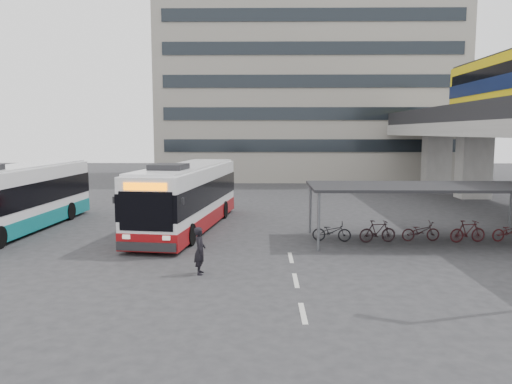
{
  "coord_description": "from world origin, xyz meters",
  "views": [
    {
      "loc": [
        1.41,
        -19.0,
        4.87
      ],
      "look_at": [
        1.08,
        4.87,
        2.0
      ],
      "focal_mm": 35.0,
      "sensor_mm": 36.0,
      "label": 1
    }
  ],
  "objects": [
    {
      "name": "road_markings",
      "position": [
        2.5,
        -3.0,
        0.01
      ],
      "size": [
        0.15,
        7.6,
        0.01
      ],
      "color": "beige",
      "rests_on": "ground"
    },
    {
      "name": "sign_totem_north",
      "position": [
        -12.4,
        7.63,
        1.21
      ],
      "size": [
        0.51,
        0.21,
        2.33
      ],
      "rotation": [
        0.0,
        0.0,
        -0.13
      ],
      "color": "#A51F0A",
      "rests_on": "ground"
    },
    {
      "name": "ground",
      "position": [
        0.0,
        0.0,
        0.0
      ],
      "size": [
        120.0,
        120.0,
        0.0
      ],
      "primitive_type": "plane",
      "color": "#28282B",
      "rests_on": "ground"
    },
    {
      "name": "office_block",
      "position": [
        6.0,
        36.0,
        12.5
      ],
      "size": [
        30.0,
        15.0,
        25.0
      ],
      "primitive_type": "cube",
      "color": "gray",
      "rests_on": "ground"
    },
    {
      "name": "pedestrian",
      "position": [
        -0.76,
        -2.26,
        0.82
      ],
      "size": [
        0.43,
        0.62,
        1.65
      ],
      "primitive_type": "imported",
      "rotation": [
        0.0,
        0.0,
        1.63
      ],
      "color": "black",
      "rests_on": "ground"
    },
    {
      "name": "bus_main",
      "position": [
        -2.4,
        5.89,
        1.61
      ],
      "size": [
        4.04,
        11.95,
        3.47
      ],
      "rotation": [
        0.0,
        0.0,
        -0.13
      ],
      "color": "white",
      "rests_on": "ground"
    },
    {
      "name": "bike_shelter",
      "position": [
        8.5,
        3.0,
        1.52
      ],
      "size": [
        10.0,
        4.0,
        2.54
      ],
      "color": "#595B60",
      "rests_on": "ground"
    },
    {
      "name": "bus_teal",
      "position": [
        -10.69,
        5.09,
        1.61
      ],
      "size": [
        3.06,
        11.85,
        3.47
      ],
      "rotation": [
        0.0,
        0.0,
        -0.04
      ],
      "color": "white",
      "rests_on": "ground"
    }
  ]
}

